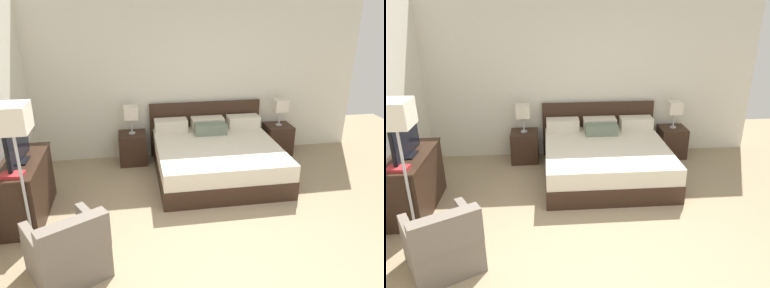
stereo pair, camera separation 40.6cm
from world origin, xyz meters
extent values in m
plane|color=#998466|center=(0.00, 0.00, 0.00)|extent=(9.86, 9.86, 0.00)
cube|color=silver|center=(0.00, 3.32, 1.38)|extent=(6.29, 0.06, 2.76)
cube|color=#332116|center=(0.38, 2.24, 0.14)|extent=(1.89, 1.90, 0.28)
cube|color=beige|center=(0.38, 2.24, 0.41)|extent=(1.87, 1.88, 0.25)
cube|color=#332116|center=(0.38, 3.22, 0.48)|extent=(1.97, 0.05, 0.96)
cube|color=beige|center=(-0.26, 3.03, 0.63)|extent=(0.55, 0.28, 0.20)
cube|color=beige|center=(0.38, 3.03, 0.63)|extent=(0.55, 0.28, 0.20)
cube|color=beige|center=(1.02, 3.03, 0.63)|extent=(0.55, 0.28, 0.20)
cube|color=slate|center=(0.37, 2.76, 0.62)|extent=(0.53, 0.22, 0.18)
cube|color=#332116|center=(-0.92, 3.00, 0.27)|extent=(0.46, 0.44, 0.53)
cube|color=black|center=(-0.92, 2.79, 0.32)|extent=(0.39, 0.01, 0.23)
cube|color=#332116|center=(1.68, 3.00, 0.27)|extent=(0.46, 0.44, 0.53)
cube|color=black|center=(1.68, 2.79, 0.32)|extent=(0.39, 0.01, 0.23)
cylinder|color=#B7B7BC|center=(-0.92, 3.00, 0.54)|extent=(0.11, 0.11, 0.02)
cylinder|color=#B7B7BC|center=(-0.92, 3.00, 0.67)|extent=(0.02, 0.02, 0.24)
cube|color=beige|center=(-0.92, 3.00, 0.90)|extent=(0.23, 0.23, 0.21)
cylinder|color=#B7B7BC|center=(1.68, 3.00, 0.54)|extent=(0.11, 0.11, 0.02)
cylinder|color=#B7B7BC|center=(1.68, 3.00, 0.67)|extent=(0.02, 0.02, 0.24)
cube|color=beige|center=(1.68, 3.00, 0.90)|extent=(0.23, 0.23, 0.21)
cube|color=#332116|center=(-2.29, 1.52, 0.40)|extent=(0.46, 1.18, 0.79)
cube|color=#382419|center=(-2.29, 1.52, 0.78)|extent=(0.47, 1.22, 0.02)
cube|color=black|center=(-2.29, 1.48, 0.80)|extent=(0.18, 0.26, 0.02)
cube|color=black|center=(-2.29, 1.48, 1.04)|extent=(0.04, 0.85, 0.49)
cube|color=black|center=(-2.27, 1.48, 1.04)|extent=(0.01, 0.82, 0.46)
cube|color=#B7282D|center=(-2.27, 1.07, 0.81)|extent=(0.27, 0.20, 0.04)
cube|color=#70665B|center=(-1.64, 0.30, 0.20)|extent=(0.93, 0.93, 0.40)
cube|color=#70665B|center=(-1.51, 0.07, 0.58)|extent=(0.67, 0.47, 0.36)
cube|color=#70665B|center=(-1.90, 0.16, 0.49)|extent=(0.39, 0.59, 0.18)
cube|color=#70665B|center=(-1.39, 0.45, 0.49)|extent=(0.39, 0.59, 0.18)
cylinder|color=#B7B7BC|center=(-2.12, 0.88, 0.01)|extent=(0.28, 0.28, 0.02)
cylinder|color=#B7B7BC|center=(-2.12, 0.88, 0.70)|extent=(0.03, 0.03, 1.36)
cube|color=beige|center=(-2.12, 0.88, 1.53)|extent=(0.36, 0.36, 0.29)
camera|label=1|loc=(-0.91, -2.99, 2.68)|focal=35.00mm
camera|label=2|loc=(-0.51, -3.05, 2.68)|focal=35.00mm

